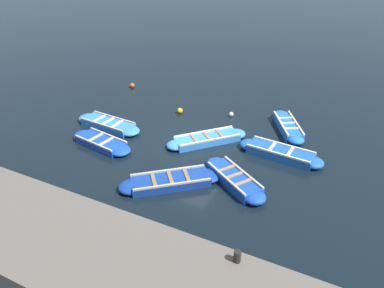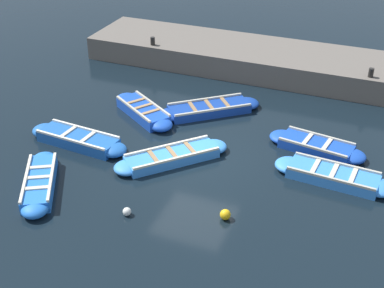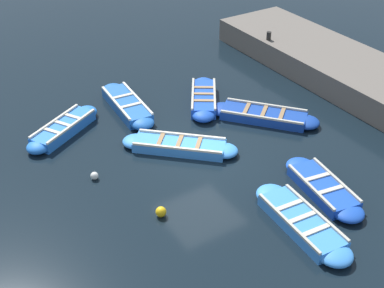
% 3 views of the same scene
% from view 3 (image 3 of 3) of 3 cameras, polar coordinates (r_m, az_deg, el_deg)
% --- Properties ---
extents(ground_plane, '(120.00, 120.00, 0.00)m').
position_cam_3_polar(ground_plane, '(17.31, 0.85, -1.29)').
color(ground_plane, black).
extents(boat_end_of_row, '(2.54, 3.26, 0.45)m').
position_cam_3_polar(boat_end_of_row, '(20.25, 1.24, 4.87)').
color(boat_end_of_row, '#1947B7').
rests_on(boat_end_of_row, ground).
extents(boat_bow_out, '(3.40, 3.26, 0.38)m').
position_cam_3_polar(boat_bow_out, '(17.52, -1.34, -0.20)').
color(boat_bow_out, '#3884E0').
rests_on(boat_bow_out, ground).
extents(boat_tucked, '(1.20, 3.71, 0.39)m').
position_cam_3_polar(boat_tucked, '(14.82, 11.59, -8.18)').
color(boat_tucked, '#3884E0').
rests_on(boat_tucked, ground).
extents(boat_far_corner, '(1.40, 3.39, 0.38)m').
position_cam_3_polar(boat_far_corner, '(16.16, 13.79, -4.57)').
color(boat_far_corner, '#1947B7').
rests_on(boat_far_corner, ground).
extents(boat_drifting, '(1.15, 3.77, 0.44)m').
position_cam_3_polar(boat_drifting, '(19.95, -6.96, 4.13)').
color(boat_drifting, '#1E59AD').
rests_on(boat_drifting, ground).
extents(boat_centre, '(3.28, 2.33, 0.43)m').
position_cam_3_polar(boat_centre, '(18.91, -13.54, 1.62)').
color(boat_centre, blue).
rests_on(boat_centre, ground).
extents(boat_inner_gap, '(3.28, 3.66, 0.39)m').
position_cam_3_polar(boat_inner_gap, '(19.37, 7.66, 3.03)').
color(boat_inner_gap, navy).
rests_on(boat_inner_gap, ground).
extents(quay_wall, '(3.44, 15.54, 1.00)m').
position_cam_3_polar(quay_wall, '(21.83, 18.59, 6.15)').
color(quay_wall, '#605951').
rests_on(quay_wall, ground).
extents(bollard_mid_north, '(0.20, 0.20, 0.35)m').
position_cam_3_polar(bollard_mid_north, '(23.55, 8.19, 11.35)').
color(bollard_mid_north, black).
rests_on(bollard_mid_north, quay_wall).
extents(buoy_yellow_far, '(0.30, 0.30, 0.30)m').
position_cam_3_polar(buoy_yellow_far, '(14.91, -3.34, -7.23)').
color(buoy_yellow_far, '#EAB214').
rests_on(buoy_yellow_far, ground).
extents(buoy_white_drifting, '(0.24, 0.24, 0.24)m').
position_cam_3_polar(buoy_white_drifting, '(16.51, -10.37, -3.35)').
color(buoy_white_drifting, silver).
rests_on(buoy_white_drifting, ground).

